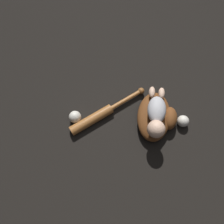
{
  "coord_description": "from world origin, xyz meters",
  "views": [
    {
      "loc": [
        0.56,
        -0.22,
        1.31
      ],
      "look_at": [
        0.02,
        -0.3,
        0.08
      ],
      "focal_mm": 35.0,
      "sensor_mm": 36.0,
      "label": 1
    }
  ],
  "objects_px": {
    "baby_figure": "(157,115)",
    "baseball": "(75,117)",
    "baseball_glove": "(156,116)",
    "baseball_spare": "(183,121)",
    "baseball_bat": "(100,115)"
  },
  "relations": [
    {
      "from": "baseball_glove",
      "to": "baseball_bat",
      "type": "height_order",
      "value": "baseball_glove"
    },
    {
      "from": "baseball_bat",
      "to": "baseball",
      "type": "bearing_deg",
      "value": -75.47
    },
    {
      "from": "baseball",
      "to": "baseball_bat",
      "type": "bearing_deg",
      "value": 104.53
    },
    {
      "from": "baseball_bat",
      "to": "baseball_spare",
      "type": "bearing_deg",
      "value": 93.39
    },
    {
      "from": "baseball_glove",
      "to": "baseball_bat",
      "type": "relative_size",
      "value": 0.76
    },
    {
      "from": "baseball_glove",
      "to": "baseball_bat",
      "type": "bearing_deg",
      "value": -84.49
    },
    {
      "from": "baby_figure",
      "to": "baseball_bat",
      "type": "distance_m",
      "value": 0.36
    },
    {
      "from": "baby_figure",
      "to": "baseball",
      "type": "height_order",
      "value": "baby_figure"
    },
    {
      "from": "baseball_bat",
      "to": "baseball_spare",
      "type": "distance_m",
      "value": 0.52
    },
    {
      "from": "baseball_glove",
      "to": "baby_figure",
      "type": "xyz_separation_m",
      "value": [
        0.04,
        -0.02,
        0.1
      ]
    },
    {
      "from": "baseball_glove",
      "to": "baseball_spare",
      "type": "xyz_separation_m",
      "value": [
        0.0,
        0.17,
        -0.02
      ]
    },
    {
      "from": "baseball_bat",
      "to": "baseball",
      "type": "relative_size",
      "value": 5.69
    },
    {
      "from": "baseball_glove",
      "to": "baseball",
      "type": "bearing_deg",
      "value": -81.76
    },
    {
      "from": "baseball_glove",
      "to": "baseball_spare",
      "type": "height_order",
      "value": "baseball_glove"
    },
    {
      "from": "baseball",
      "to": "baseball_spare",
      "type": "distance_m",
      "value": 0.68
    }
  ]
}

